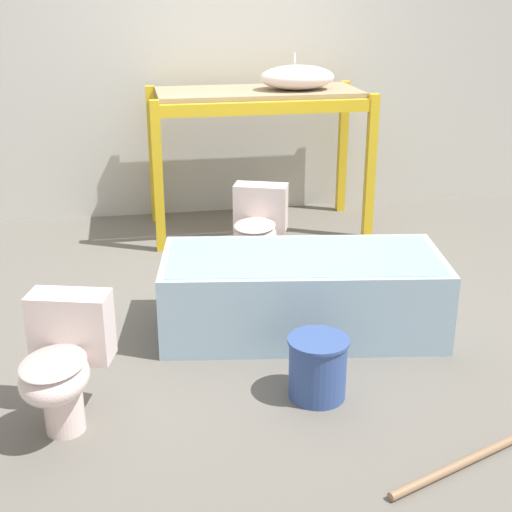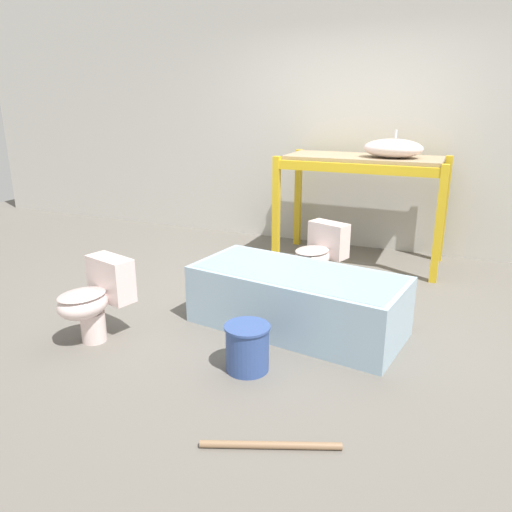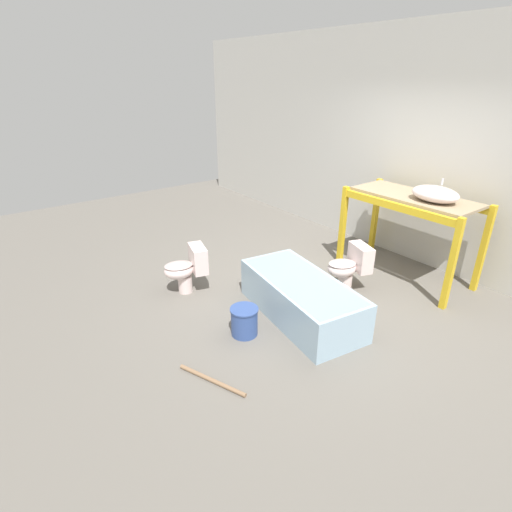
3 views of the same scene
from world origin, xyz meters
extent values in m
plane|color=#666059|center=(0.00, 0.00, 0.00)|extent=(12.00, 12.00, 0.00)
cube|color=beige|center=(0.00, 1.93, 1.60)|extent=(10.80, 0.08, 3.20)
cube|color=gold|center=(-0.56, 0.96, 0.57)|extent=(0.07, 0.07, 1.13)
cube|color=gold|center=(1.07, 0.96, 0.57)|extent=(0.07, 0.07, 1.13)
cube|color=gold|center=(-0.56, 1.69, 0.57)|extent=(0.07, 0.07, 1.13)
cube|color=gold|center=(1.07, 1.69, 0.57)|extent=(0.07, 0.07, 1.13)
cube|color=gold|center=(0.26, 0.96, 1.05)|extent=(1.63, 0.06, 0.09)
cube|color=gold|center=(0.26, 1.69, 1.05)|extent=(1.63, 0.06, 0.09)
cube|color=#998466|center=(0.26, 1.33, 1.11)|extent=(1.56, 0.66, 0.04)
ellipsoid|color=silver|center=(0.55, 1.27, 1.23)|extent=(0.58, 0.41, 0.19)
cylinder|color=silver|center=(0.55, 1.38, 1.36)|extent=(0.02, 0.02, 0.08)
cube|color=#99B7CC|center=(0.17, -0.51, 0.23)|extent=(1.69, 0.94, 0.46)
cube|color=#829CAD|center=(0.17, -0.51, 0.37)|extent=(1.60, 0.85, 0.19)
cylinder|color=silver|center=(-1.13, -1.29, 0.11)|extent=(0.18, 0.18, 0.22)
ellipsoid|color=silver|center=(-1.14, -1.36, 0.31)|extent=(0.38, 0.44, 0.20)
ellipsoid|color=#BBA7A3|center=(-1.14, -1.36, 0.38)|extent=(0.37, 0.41, 0.03)
cube|color=silver|center=(-1.08, -1.11, 0.43)|extent=(0.40, 0.26, 0.33)
cylinder|color=silver|center=(0.07, 0.37, 0.11)|extent=(0.18, 0.18, 0.22)
ellipsoid|color=silver|center=(0.04, 0.31, 0.31)|extent=(0.40, 0.45, 0.20)
ellipsoid|color=#BBA7A3|center=(0.04, 0.31, 0.38)|extent=(0.38, 0.43, 0.03)
cube|color=silver|center=(0.13, 0.54, 0.43)|extent=(0.40, 0.29, 0.33)
cylinder|color=#334C8C|center=(0.08, -1.23, 0.16)|extent=(0.28, 0.28, 0.31)
cylinder|color=#334C8C|center=(0.08, -1.23, 0.31)|extent=(0.30, 0.30, 0.02)
cylinder|color=#8C6B4C|center=(0.50, -1.89, 0.02)|extent=(0.69, 0.30, 0.04)
camera|label=1|loc=(-0.77, -4.16, 1.92)|focal=50.00mm
camera|label=2|loc=(1.26, -3.88, 1.71)|focal=35.00mm
camera|label=3|loc=(2.98, -3.27, 2.54)|focal=28.00mm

